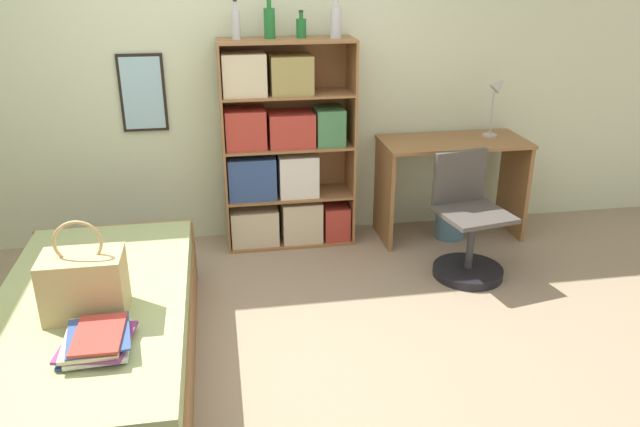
# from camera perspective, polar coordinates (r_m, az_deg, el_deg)

# --- Properties ---
(ground_plane) EXTENTS (14.00, 14.00, 0.00)m
(ground_plane) POSITION_cam_1_polar(r_m,az_deg,el_deg) (3.58, -7.99, -12.93)
(ground_plane) COLOR gray
(wall_back) EXTENTS (10.00, 0.09, 2.60)m
(wall_back) POSITION_cam_1_polar(r_m,az_deg,el_deg) (4.71, -9.68, 12.81)
(wall_back) COLOR beige
(wall_back) RESTS_ON ground_plane
(bed) EXTENTS (1.01, 1.99, 0.43)m
(bed) POSITION_cam_1_polar(r_m,az_deg,el_deg) (3.55, -19.85, -10.40)
(bed) COLOR olive
(bed) RESTS_ON ground_plane
(handbag) EXTENTS (0.38, 0.25, 0.49)m
(handbag) POSITION_cam_1_polar(r_m,az_deg,el_deg) (3.24, -20.71, -6.01)
(handbag) COLOR tan
(handbag) RESTS_ON bed
(book_stack_on_bed) EXTENTS (0.34, 0.37, 0.09)m
(book_stack_on_bed) POSITION_cam_1_polar(r_m,az_deg,el_deg) (3.01, -19.71, -10.87)
(book_stack_on_bed) COLOR #334C84
(book_stack_on_bed) RESTS_ON bed
(bookcase) EXTENTS (0.96, 0.34, 1.53)m
(bookcase) POSITION_cam_1_polar(r_m,az_deg,el_deg) (4.64, -3.53, 5.34)
(bookcase) COLOR olive
(bookcase) RESTS_ON ground_plane
(bottle_green) EXTENTS (0.06, 0.06, 0.27)m
(bottle_green) POSITION_cam_1_polar(r_m,az_deg,el_deg) (4.47, -7.67, 16.81)
(bottle_green) COLOR #B7BCC1
(bottle_green) RESTS_ON bookcase
(bottle_brown) EXTENTS (0.08, 0.08, 0.29)m
(bottle_brown) POSITION_cam_1_polar(r_m,az_deg,el_deg) (4.50, -4.62, 17.06)
(bottle_brown) COLOR #1E6B2D
(bottle_brown) RESTS_ON bookcase
(bottle_clear) EXTENTS (0.07, 0.07, 0.19)m
(bottle_clear) POSITION_cam_1_polar(r_m,az_deg,el_deg) (4.52, -1.71, 16.65)
(bottle_clear) COLOR #1E6B2D
(bottle_clear) RESTS_ON bookcase
(bottle_blue) EXTENTS (0.08, 0.08, 0.29)m
(bottle_blue) POSITION_cam_1_polar(r_m,az_deg,el_deg) (4.50, 1.48, 17.16)
(bottle_blue) COLOR #B7BCC1
(bottle_blue) RESTS_ON bookcase
(desk) EXTENTS (1.10, 0.52, 0.78)m
(desk) POSITION_cam_1_polar(r_m,az_deg,el_deg) (4.92, 11.94, 3.82)
(desk) COLOR olive
(desk) RESTS_ON ground_plane
(desk_lamp) EXTENTS (0.16, 0.11, 0.47)m
(desk_lamp) POSITION_cam_1_polar(r_m,az_deg,el_deg) (4.96, 15.89, 10.37)
(desk_lamp) COLOR #ADA89E
(desk_lamp) RESTS_ON desk
(desk_chair) EXTENTS (0.51, 0.51, 0.85)m
(desk_chair) POSITION_cam_1_polar(r_m,az_deg,el_deg) (4.41, 13.33, -2.15)
(desk_chair) COLOR black
(desk_chair) RESTS_ON ground_plane
(waste_bin) EXTENTS (0.23, 0.23, 0.24)m
(waste_bin) POSITION_cam_1_polar(r_m,az_deg,el_deg) (5.02, 11.83, -0.81)
(waste_bin) COLOR slate
(waste_bin) RESTS_ON ground_plane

